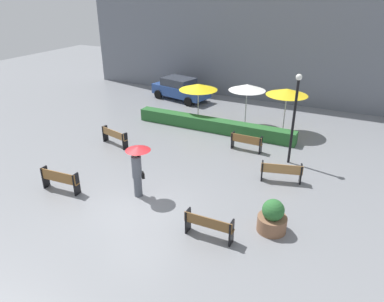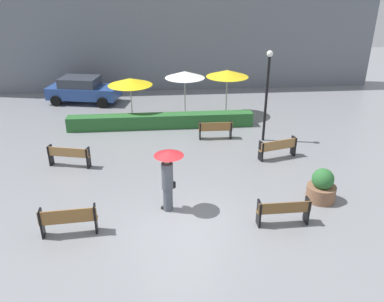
{
  "view_description": "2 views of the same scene",
  "coord_description": "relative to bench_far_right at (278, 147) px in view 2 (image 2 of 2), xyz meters",
  "views": [
    {
      "loc": [
        6.96,
        -9.34,
        7.66
      ],
      "look_at": [
        0.5,
        3.69,
        0.88
      ],
      "focal_mm": 33.49,
      "sensor_mm": 36.0,
      "label": 1
    },
    {
      "loc": [
        -0.59,
        -10.62,
        7.32
      ],
      "look_at": [
        0.61,
        2.7,
        1.21
      ],
      "focal_mm": 36.83,
      "sensor_mm": 36.0,
      "label": 2
    }
  ],
  "objects": [
    {
      "name": "bench_near_left",
      "position": [
        -7.83,
        -4.73,
        0.04
      ],
      "size": [
        1.71,
        0.46,
        0.93
      ],
      "color": "olive",
      "rests_on": "ground"
    },
    {
      "name": "bench_far_left",
      "position": [
        -8.72,
        -0.02,
        0.02
      ],
      "size": [
        1.77,
        0.73,
        0.87
      ],
      "color": "#9E7242",
      "rests_on": "ground"
    },
    {
      "name": "bench_far_right",
      "position": [
        0.0,
        0.0,
        0.0
      ],
      "size": [
        1.74,
        0.77,
        0.86
      ],
      "color": "#9E7242",
      "rests_on": "ground"
    },
    {
      "name": "lamp_post",
      "position": [
        -0.11,
        2.0,
        2.05
      ],
      "size": [
        0.28,
        0.28,
        4.21
      ],
      "color": "black",
      "rests_on": "ground"
    },
    {
      "name": "patio_umbrella_yellow",
      "position": [
        -6.42,
        5.3,
        1.61
      ],
      "size": [
        2.31,
        2.31,
        2.31
      ],
      "color": "silver",
      "rests_on": "ground"
    },
    {
      "name": "building_facade",
      "position": [
        -4.43,
        11.72,
        4.46
      ],
      "size": [
        28.0,
        1.2,
        9.95
      ],
      "primitive_type": "cube",
      "color": "slate",
      "rests_on": "ground"
    },
    {
      "name": "hedge_strip",
      "position": [
        -4.9,
        4.12,
        -0.16
      ],
      "size": [
        9.42,
        0.7,
        0.71
      ],
      "primitive_type": "cube",
      "color": "#28602D",
      "rests_on": "ground"
    },
    {
      "name": "parked_car",
      "position": [
        -9.52,
        8.79,
        0.3
      ],
      "size": [
        4.48,
        2.67,
        1.57
      ],
      "color": "#28478C",
      "rests_on": "ground"
    },
    {
      "name": "bench_back_row",
      "position": [
        -2.35,
        2.38,
        -0.01
      ],
      "size": [
        1.61,
        0.38,
        0.85
      ],
      "color": "olive",
      "rests_on": "ground"
    },
    {
      "name": "patio_umbrella_white",
      "position": [
        -3.55,
        5.76,
        1.81
      ],
      "size": [
        2.13,
        2.13,
        2.51
      ],
      "color": "silver",
      "rests_on": "ground"
    },
    {
      "name": "ground_plane",
      "position": [
        -4.43,
        -4.28,
        -0.51
      ],
      "size": [
        60.0,
        60.0,
        0.0
      ],
      "primitive_type": "plane",
      "color": "gray"
    },
    {
      "name": "bench_near_right",
      "position": [
        -1.23,
        -4.79,
        0.01
      ],
      "size": [
        1.68,
        0.4,
        0.86
      ],
      "color": "brown",
      "rests_on": "ground"
    },
    {
      "name": "pedestrian_with_umbrella",
      "position": [
        -4.78,
        -3.59,
        0.87
      ],
      "size": [
        0.97,
        0.97,
        2.14
      ],
      "color": "#4C515B",
      "rests_on": "ground"
    },
    {
      "name": "patio_umbrella_yellow_far",
      "position": [
        -1.26,
        5.72,
        1.84
      ],
      "size": [
        2.28,
        2.28,
        2.53
      ],
      "color": "silver",
      "rests_on": "ground"
    },
    {
      "name": "planter_pot",
      "position": [
        0.53,
        -3.46,
        0.0
      ],
      "size": [
        1.0,
        1.0,
        1.2
      ],
      "color": "brown",
      "rests_on": "ground"
    }
  ]
}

